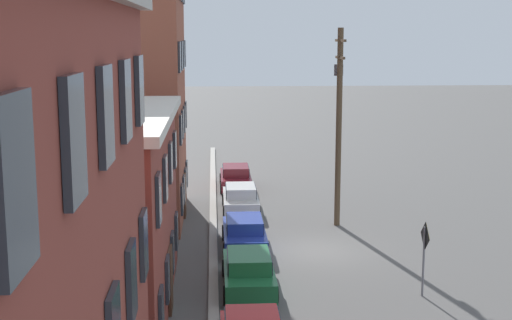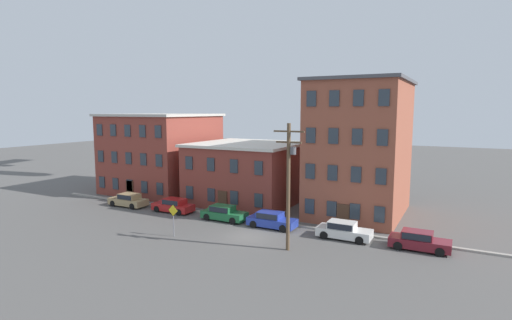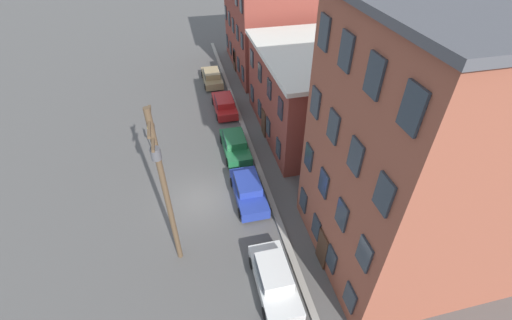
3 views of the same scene
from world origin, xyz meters
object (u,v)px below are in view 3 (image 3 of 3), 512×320
car_white (274,278)px  caution_sign (149,136)px  car_green (235,144)px  car_blue (248,189)px  car_tan (212,76)px  utility_pole (164,187)px  car_red (224,104)px

car_white → caution_sign: bearing=-154.7°
car_green → car_white: (11.74, -0.16, 0.00)m
car_green → car_blue: bearing=-0.8°
car_tan → utility_pole: 22.05m
car_white → car_red: bearing=178.9°
car_green → car_white: bearing=-0.8°
car_red → caution_sign: caution_sign is taller
car_tan → car_white: bearing=-0.0°
car_red → caution_sign: bearing=-50.7°
car_green → utility_pole: (8.79, -4.80, 4.63)m
caution_sign → car_green: bearing=80.6°
car_green → car_white: same height
car_blue → utility_pole: bearing=-52.1°
car_blue → caution_sign: caution_sign is taller
car_tan → car_green: bearing=0.7°
car_red → car_blue: (11.38, -0.26, 0.00)m
car_tan → car_red: size_ratio=1.00×
car_red → car_green: same height
car_white → utility_pole: size_ratio=0.46×
caution_sign → utility_pole: size_ratio=0.29×
car_tan → car_blue: size_ratio=1.00×
caution_sign → utility_pole: bearing=8.2°
car_tan → car_blue: 17.38m
utility_pole → car_blue: bearing=127.9°
car_red → utility_pole: size_ratio=0.46×
car_red → car_white: 18.01m
car_white → caution_sign: size_ratio=1.60×
car_white → utility_pole: 7.18m
car_red → car_white: bearing=-1.1°
car_red → utility_pole: 16.52m
car_tan → caution_sign: size_ratio=1.60×
car_blue → utility_pole: size_ratio=0.46×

